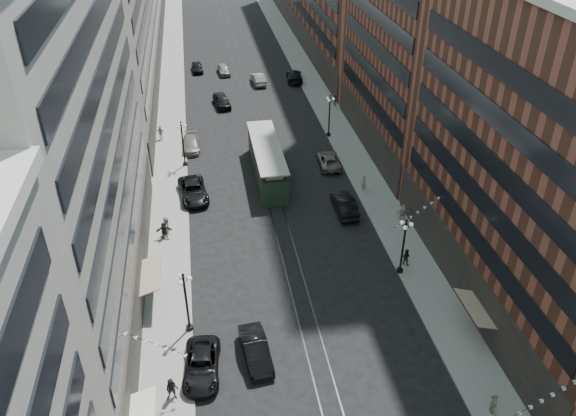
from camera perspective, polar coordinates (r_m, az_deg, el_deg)
ground at (r=72.03m, az=-3.07°, el=6.74°), size 220.00×220.00×0.00m
sidewalk_west at (r=80.87m, az=-11.80°, el=9.17°), size 4.00×180.00×0.15m
sidewalk_east at (r=82.71m, az=3.79°, el=10.35°), size 4.00×180.00×0.15m
rail_west at (r=81.02m, az=-4.43°, el=9.78°), size 0.12×180.00×0.02m
rail_east at (r=81.14m, az=-3.43°, el=9.85°), size 0.12×180.00×0.02m
building_west_mid at (r=42.53m, az=-22.44°, el=5.69°), size 8.00×36.00×28.00m
building_east_mid at (r=44.74m, az=24.07°, el=3.72°), size 8.00×30.00×24.00m
lamppost_sw_far at (r=43.22m, az=-10.31°, el=-9.21°), size 1.03×1.14×5.52m
lamppost_sw_mid at (r=65.89m, az=-10.63°, el=6.58°), size 1.03×1.14×5.52m
lamppost_se_far at (r=48.94m, az=11.64°, el=-3.66°), size 1.03×1.14×5.52m
lamppost_se_mid at (r=72.20m, az=4.22°, el=9.47°), size 1.03×1.14×5.52m
streetcar at (r=63.42m, az=-2.15°, el=4.69°), size 3.02×13.65×3.78m
car_2 at (r=41.74m, az=-8.76°, el=-15.50°), size 2.96×5.58×1.49m
car_5 at (r=42.21m, az=-3.29°, el=-14.19°), size 2.24×5.16×1.65m
pedestrian_2 at (r=40.28m, az=-11.70°, el=-17.59°), size 0.94×0.60×1.82m
pedestrian_4 at (r=41.15m, az=20.17°, el=-18.14°), size 0.67×1.09×1.72m
car_7 at (r=60.54m, az=-9.60°, el=1.74°), size 3.45×6.31×1.68m
car_8 at (r=70.77m, az=-9.82°, el=6.44°), size 2.06×5.01×1.45m
car_9 at (r=97.29m, az=-9.22°, el=13.94°), size 1.97×4.43×1.48m
car_10 at (r=57.56m, az=5.77°, el=0.33°), size 1.85×5.30×1.75m
car_11 at (r=66.11m, az=4.16°, el=4.86°), size 2.70×5.28×1.43m
car_12 at (r=91.95m, az=0.64°, el=13.29°), size 2.93×6.01×1.68m
car_13 at (r=82.73m, az=-6.76°, el=10.79°), size 2.71×5.29×1.72m
car_14 at (r=90.84m, az=-3.03°, el=12.98°), size 2.14×5.06×1.63m
pedestrian_5 at (r=54.63m, az=-12.48°, el=-2.21°), size 1.57×0.51×1.67m
pedestrian_6 at (r=73.66m, az=-12.80°, el=7.48°), size 1.17×0.87×1.82m
pedestrian_7 at (r=51.17m, az=11.88°, el=-4.87°), size 0.88×0.81×1.60m
pedestrian_8 at (r=61.24m, az=7.69°, el=2.58°), size 0.80×0.68×1.86m
pedestrian_9 at (r=82.24m, az=4.79°, el=10.82°), size 1.02×0.45×1.56m
car_extra_0 at (r=95.52m, az=-6.57°, el=13.79°), size 2.20×4.59×1.51m
pedestrian_extra_0 at (r=55.20m, az=-12.25°, el=-1.71°), size 0.51×1.65×1.77m
pedestrian_extra_1 at (r=57.10m, az=11.61°, el=-0.41°), size 1.56×0.55×1.66m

